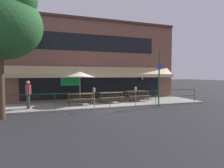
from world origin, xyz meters
TOP-DOWN VIEW (x-y plane):
  - ground_plane at (0.00, 0.00)m, footprint 120.00×120.00m
  - patio_deck at (0.00, 2.00)m, footprint 15.00×4.00m
  - restaurant_building at (0.00, 4.22)m, footprint 15.00×1.60m
  - patio_railing at (0.00, 0.30)m, footprint 13.84×0.04m
  - picnic_table_left at (-1.73, 1.75)m, footprint 1.80×1.42m
  - picnic_table_centre at (0.56, 1.92)m, footprint 1.80×1.42m
  - picnic_table_right at (2.85, 2.13)m, footprint 1.80×1.42m
  - patio_umbrella_left at (-1.73, 1.96)m, footprint 2.14×2.14m
  - pedestrian_walking at (-4.99, 1.12)m, footprint 0.30×0.61m
  - parking_meter_near at (-1.24, -0.53)m, footprint 0.15×0.16m
  - parking_meter_far at (1.43, -0.58)m, footprint 0.15×0.16m
  - street_sign_pole at (3.21, -0.45)m, footprint 0.28×0.09m
  - street_tree_curbside at (-5.78, -0.97)m, footprint 3.93×3.53m

SIDE VIEW (x-z plane):
  - ground_plane at x=0.00m, z-range 0.00..0.00m
  - patio_deck at x=0.00m, z-range 0.00..0.10m
  - picnic_table_left at x=-1.73m, z-range 0.33..1.08m
  - picnic_table_centre at x=0.56m, z-range 0.33..1.08m
  - picnic_table_right at x=2.85m, z-range 0.33..1.08m
  - patio_railing at x=0.00m, z-range 0.32..1.28m
  - pedestrian_walking at x=-4.99m, z-range 0.20..1.91m
  - parking_meter_near at x=-1.24m, z-range 0.44..1.86m
  - parking_meter_far at x=1.43m, z-range 0.44..1.86m
  - street_sign_pole at x=3.21m, z-range 0.06..3.90m
  - patio_umbrella_left at x=-1.73m, z-range 0.99..3.37m
  - restaurant_building at x=0.00m, z-range -0.02..6.91m
  - street_tree_curbside at x=-5.78m, z-range 1.37..8.19m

